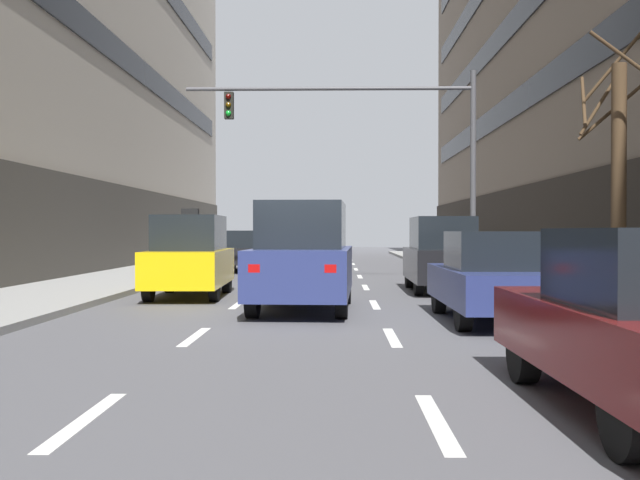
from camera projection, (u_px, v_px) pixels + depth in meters
The scene contains 27 objects.
ground_plane at pixel (302, 315), 14.35m from camera, with size 120.00×120.00×0.00m, color #515156.
sidewalk_right at pixel (632, 312), 14.21m from camera, with size 3.64×80.00×0.14m, color gray.
lane_stripe_l1_s2 at pixel (85, 419), 6.38m from camera, with size 0.16×2.00×0.01m, color silver.
lane_stripe_l1_s3 at pixel (195, 337), 11.38m from camera, with size 0.16×2.00×0.01m, color silver.
lane_stripe_l1_s4 at pixel (238, 304), 16.38m from camera, with size 0.16×2.00×0.01m, color silver.
lane_stripe_l1_s5 at pixel (261, 287), 21.38m from camera, with size 0.16×2.00×0.01m, color silver.
lane_stripe_l1_s6 at pixel (275, 276), 26.38m from camera, with size 0.16×2.00×0.01m, color silver.
lane_stripe_l1_s7 at pixel (284, 269), 31.37m from camera, with size 0.16×2.00×0.01m, color silver.
lane_stripe_l1_s8 at pixel (291, 264), 36.37m from camera, with size 0.16×2.00×0.01m, color silver.
lane_stripe_l1_s9 at pixel (297, 260), 41.37m from camera, with size 0.16×2.00×0.01m, color silver.
lane_stripe_l1_s10 at pixel (301, 257), 46.37m from camera, with size 0.16×2.00×0.01m, color silver.
lane_stripe_l2_s2 at pixel (437, 421), 6.32m from camera, with size 0.16×2.00×0.01m, color silver.
lane_stripe_l2_s3 at pixel (392, 337), 11.32m from camera, with size 0.16×2.00×0.01m, color silver.
lane_stripe_l2_s4 at pixel (375, 305), 16.31m from camera, with size 0.16×2.00×0.01m, color silver.
lane_stripe_l2_s5 at pixel (365, 287), 21.31m from camera, with size 0.16×2.00×0.01m, color silver.
lane_stripe_l2_s6 at pixel (360, 277), 26.31m from camera, with size 0.16×2.00×0.01m, color silver.
lane_stripe_l2_s7 at pixel (356, 269), 31.31m from camera, with size 0.16×2.00×0.01m, color silver.
lane_stripe_l2_s8 at pixel (353, 264), 36.31m from camera, with size 0.16×2.00×0.01m, color silver.
lane_stripe_l2_s9 at pixel (351, 260), 41.31m from camera, with size 0.16×2.00×0.01m, color silver.
lane_stripe_l2_s10 at pixel (349, 257), 46.31m from camera, with size 0.16×2.00×0.01m, color silver.
taxi_driving_0 at pixel (190, 256), 18.23m from camera, with size 1.89×4.23×2.19m.
car_driving_1 at pixel (303, 257), 15.17m from camera, with size 2.11×4.67×2.22m.
car_driving_2 at pixel (246, 251), 29.78m from camera, with size 2.03×4.48×1.65m.
car_parked_1 at pixel (494, 277), 13.26m from camera, with size 1.86×4.36×1.63m.
car_parked_2 at pixel (442, 254), 19.80m from camera, with size 1.77×4.17×2.01m.
traffic_signal_0 at pixel (385, 136), 23.10m from camera, with size 9.11×0.35×6.51m.
street_tree_0 at pixel (618, 177), 13.97m from camera, with size 1.52×1.64×5.43m.
Camera 1 is at (0.65, -14.32, 1.64)m, focal length 41.37 mm.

